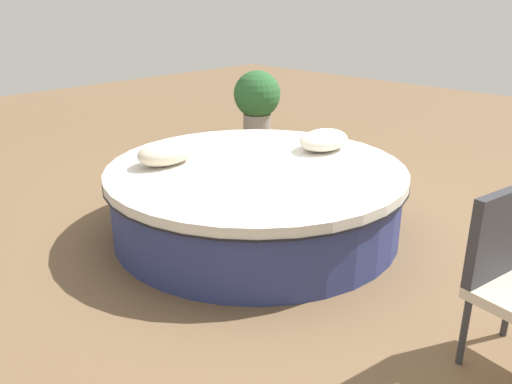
% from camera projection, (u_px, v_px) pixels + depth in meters
% --- Properties ---
extents(ground_plane, '(16.00, 16.00, 0.00)m').
position_uv_depth(ground_plane, '(256.00, 229.00, 4.55)').
color(ground_plane, brown).
extents(round_bed, '(2.50, 2.50, 0.58)m').
position_uv_depth(round_bed, '(256.00, 198.00, 4.44)').
color(round_bed, navy).
rests_on(round_bed, ground_plane).
extents(throw_pillow_0, '(0.52, 0.37, 0.19)m').
position_uv_depth(throw_pillow_0, '(324.00, 140.00, 4.75)').
color(throw_pillow_0, silver).
rests_on(throw_pillow_0, round_bed).
extents(throw_pillow_1, '(0.53, 0.33, 0.21)m').
position_uv_depth(throw_pillow_1, '(166.00, 152.00, 4.35)').
color(throw_pillow_1, beige).
rests_on(throw_pillow_1, round_bed).
extents(planter, '(0.64, 0.64, 0.96)m').
position_uv_depth(planter, '(257.00, 100.00, 7.11)').
color(planter, gray).
rests_on(planter, ground_plane).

